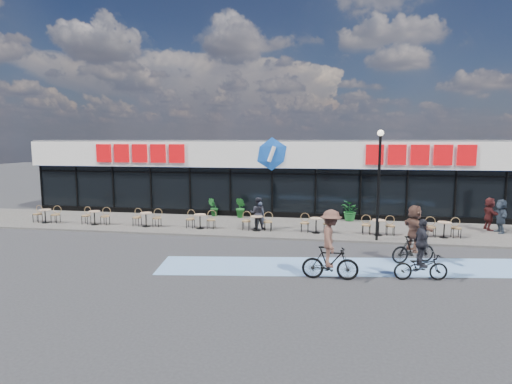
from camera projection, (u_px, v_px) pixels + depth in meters
ground at (251, 251)px, 16.62m from camera, size 120.00×120.00×0.00m
sidewalk at (266, 227)px, 21.02m from camera, size 44.00×5.00×0.10m
bike_lane at (352, 266)px, 14.50m from camera, size 14.17×4.13×0.01m
building at (278, 175)px, 26.04m from camera, size 30.60×6.57×4.75m
lamp_post at (379, 175)px, 17.61m from camera, size 0.28×0.28×4.92m
bistro_set_0 at (46, 214)px, 21.81m from camera, size 1.54×0.62×0.90m
bistro_set_1 at (95, 216)px, 21.33m from camera, size 1.54×0.62×0.90m
bistro_set_2 at (147, 218)px, 20.85m from camera, size 1.54×0.62×0.90m
bistro_set_3 at (201, 219)px, 20.37m from camera, size 1.54×0.62×0.90m
bistro_set_4 at (257, 221)px, 19.89m from camera, size 1.54×0.62×0.90m
bistro_set_5 at (316, 223)px, 19.42m from camera, size 1.54×0.62×0.90m
bistro_set_6 at (378, 225)px, 18.94m from camera, size 1.54×0.62×0.90m
bistro_set_7 at (444, 228)px, 18.46m from camera, size 1.54×0.62×0.90m
potted_plant_left at (213, 207)px, 23.67m from camera, size 0.74×0.69×1.06m
potted_plant_mid at (241, 208)px, 23.15m from camera, size 0.81×0.83×1.18m
potted_plant_right at (351, 211)px, 22.22m from camera, size 1.31×1.36×1.16m
patron_left at (259, 215)px, 20.16m from camera, size 0.59×0.46×1.43m
patron_right at (258, 213)px, 20.19m from camera, size 0.80×0.63×1.62m
pedestrian_a at (501, 216)px, 19.32m from camera, size 0.52×1.54×1.65m
pedestrian_b at (489, 214)px, 19.98m from camera, size 0.55×1.54×1.64m
cyclist_a at (421, 258)px, 13.01m from camera, size 1.81×0.98×2.04m
cyclist_b at (414, 236)px, 14.82m from camera, size 1.80×1.70×2.20m
cyclist_c at (330, 248)px, 13.04m from camera, size 1.86×1.23×2.33m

